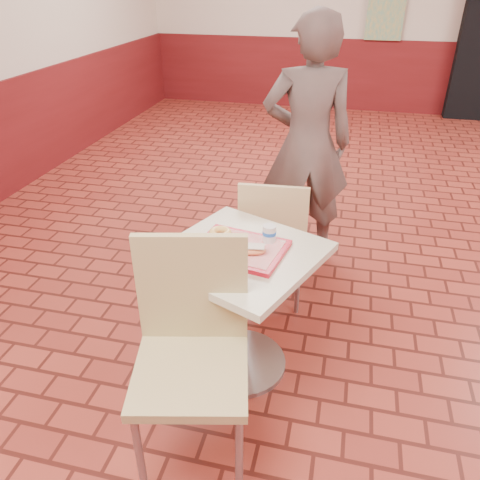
% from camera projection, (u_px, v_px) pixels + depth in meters
% --- Properties ---
extents(main_table, '(0.68, 0.68, 0.72)m').
position_uv_depth(main_table, '(240.00, 292.00, 2.31)').
color(main_table, beige).
rests_on(main_table, ground).
extents(chair_main_front, '(0.55, 0.55, 0.99)m').
position_uv_depth(chair_main_front, '(192.00, 343.00, 1.90)').
color(chair_main_front, tan).
rests_on(chair_main_front, ground).
extents(chair_main_back, '(0.42, 0.42, 0.85)m').
position_uv_depth(chair_main_back, '(273.00, 237.00, 2.81)').
color(chair_main_back, tan).
rests_on(chair_main_back, ground).
extents(customer, '(0.69, 0.54, 1.69)m').
position_uv_depth(customer, '(307.00, 145.00, 3.16)').
color(customer, brown).
rests_on(customer, ground).
extents(serving_tray, '(0.41, 0.32, 0.03)m').
position_uv_depth(serving_tray, '(240.00, 249.00, 2.19)').
color(serving_tray, '#B80D21').
rests_on(serving_tray, main_table).
extents(ring_donut, '(0.14, 0.14, 0.04)m').
position_uv_depth(ring_donut, '(220.00, 233.00, 2.26)').
color(ring_donut, '#DEAA51').
rests_on(ring_donut, serving_tray).
extents(long_john_donut, '(0.14, 0.08, 0.04)m').
position_uv_depth(long_john_donut, '(251.00, 250.00, 2.12)').
color(long_john_donut, '#DC6F40').
rests_on(long_john_donut, serving_tray).
extents(paper_cup, '(0.07, 0.07, 0.08)m').
position_uv_depth(paper_cup, '(269.00, 233.00, 2.20)').
color(paper_cup, silver).
rests_on(paper_cup, serving_tray).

